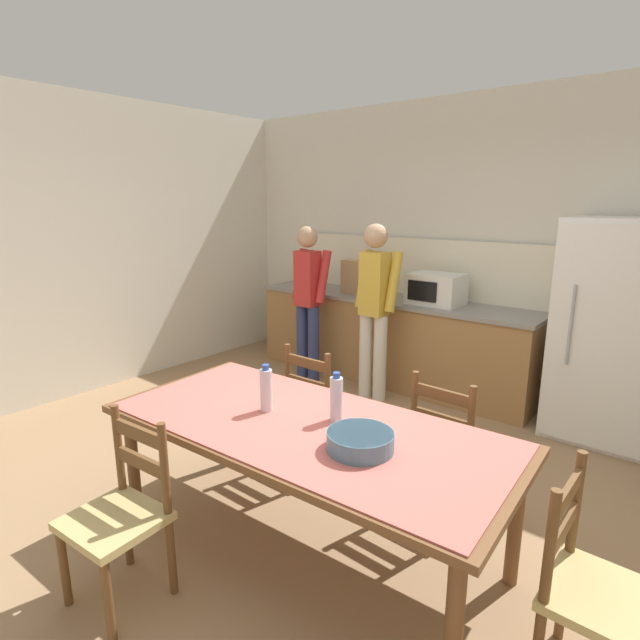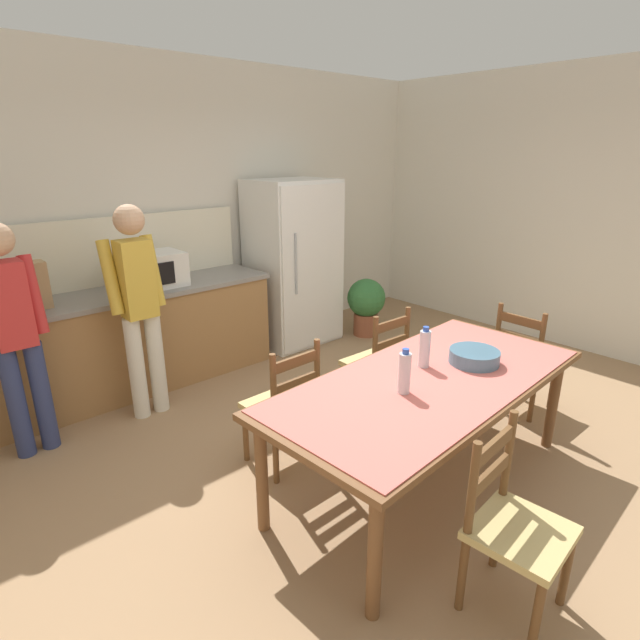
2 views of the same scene
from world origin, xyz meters
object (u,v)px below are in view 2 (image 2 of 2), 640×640
(chair_side_far_right, at_px, (378,363))
(bottle_off_centre, at_px, (425,348))
(chair_head_end, at_px, (523,360))
(chair_side_near_left, at_px, (513,526))
(bottle_near_centre, at_px, (404,373))
(person_at_sink, at_px, (15,330))
(dining_table, at_px, (430,388))
(serving_bowl, at_px, (474,356))
(refrigerator, at_px, (294,263))
(person_at_counter, at_px, (139,302))
(potted_plant, at_px, (366,303))
(microwave, at_px, (154,270))
(chair_side_far_left, at_px, (284,406))
(paper_bag, at_px, (30,286))

(chair_side_far_right, bearing_deg, bottle_off_centre, 64.75)
(chair_head_end, distance_m, chair_side_near_left, 2.06)
(bottle_near_centre, relative_size, bottle_off_centre, 1.00)
(person_at_sink, bearing_deg, dining_table, -139.73)
(serving_bowl, xyz_separation_m, chair_head_end, (1.00, 0.13, -0.36))
(bottle_off_centre, xyz_separation_m, chair_head_end, (1.29, -0.06, -0.43))
(bottle_near_centre, height_order, bottle_off_centre, same)
(bottle_off_centre, bearing_deg, refrigerator, 69.44)
(person_at_counter, distance_m, potted_plant, 2.72)
(microwave, bearing_deg, chair_side_far_left, -89.45)
(bottle_near_centre, distance_m, chair_side_far_left, 0.93)
(microwave, xyz_separation_m, chair_side_near_left, (0.10, -3.41, -0.62))
(bottle_off_centre, relative_size, person_at_sink, 0.16)
(bottle_off_centre, distance_m, chair_side_far_right, 0.89)
(chair_head_end, xyz_separation_m, potted_plant, (0.34, 2.07, -0.06))
(refrigerator, height_order, dining_table, refrigerator)
(dining_table, height_order, chair_side_far_right, chair_side_far_right)
(refrigerator, distance_m, paper_bag, 2.56)
(paper_bag, bearing_deg, chair_side_far_right, -41.57)
(paper_bag, bearing_deg, bottle_off_centre, -56.23)
(chair_side_near_left, bearing_deg, bottle_near_centre, 72.83)
(bottle_near_centre, xyz_separation_m, chair_side_far_right, (0.73, 0.83, -0.43))
(serving_bowl, bearing_deg, chair_side_near_left, -137.96)
(refrigerator, distance_m, person_at_sink, 2.83)
(potted_plant, bearing_deg, chair_side_far_left, -148.89)
(dining_table, bearing_deg, person_at_counter, 114.07)
(microwave, relative_size, chair_side_near_left, 0.55)
(person_at_sink, relative_size, person_at_counter, 0.97)
(serving_bowl, distance_m, chair_head_end, 1.08)
(dining_table, relative_size, person_at_counter, 1.33)
(paper_bag, bearing_deg, serving_bowl, -53.88)
(potted_plant, bearing_deg, dining_table, -129.05)
(chair_side_far_left, relative_size, potted_plant, 1.36)
(potted_plant, bearing_deg, person_at_counter, -178.47)
(refrigerator, height_order, bottle_near_centre, refrigerator)
(bottle_near_centre, distance_m, chair_head_end, 1.73)
(bottle_off_centre, relative_size, serving_bowl, 0.84)
(refrigerator, height_order, chair_head_end, refrigerator)
(serving_bowl, bearing_deg, bottle_off_centre, 146.82)
(chair_side_far_right, distance_m, person_at_sink, 2.61)
(bottle_near_centre, distance_m, person_at_counter, 2.19)
(person_at_sink, bearing_deg, person_at_counter, -91.33)
(chair_side_far_right, distance_m, chair_head_end, 1.20)
(bottle_off_centre, xyz_separation_m, chair_side_far_left, (-0.64, 0.64, -0.43))
(microwave, relative_size, chair_side_far_right, 0.55)
(microwave, xyz_separation_m, bottle_near_centre, (0.28, -2.60, -0.18))
(dining_table, xyz_separation_m, potted_plant, (1.74, 2.14, -0.30))
(person_at_sink, bearing_deg, chair_side_far_right, -119.76)
(refrigerator, xyz_separation_m, chair_side_far_left, (-1.56, -1.80, -0.45))
(chair_head_end, bearing_deg, microwave, 38.54)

